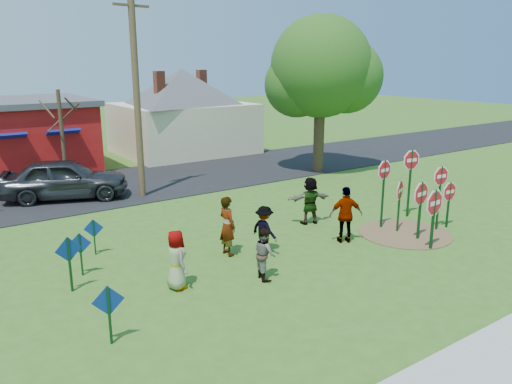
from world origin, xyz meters
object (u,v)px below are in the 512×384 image
stop_sign_d (411,166)px  suv (65,179)px  stop_sign_b (384,177)px  leafy_tree (323,72)px  stop_sign_c (440,183)px  utility_pole (136,86)px  person_b (227,226)px  stop_sign_a (434,207)px  person_a (176,260)px

stop_sign_d → suv: size_ratio=0.53×
stop_sign_b → leafy_tree: size_ratio=0.32×
stop_sign_c → suv: stop_sign_c is taller
stop_sign_d → utility_pole: 11.74m
stop_sign_c → person_b: 7.78m
stop_sign_b → suv: 13.46m
stop_sign_a → stop_sign_d: 3.59m
stop_sign_a → person_a: 8.26m
stop_sign_b → stop_sign_c: size_ratio=1.07×
stop_sign_a → leafy_tree: (4.91, 10.81, 3.89)m
stop_sign_a → suv: stop_sign_a is taller
stop_sign_c → person_a: 9.86m
stop_sign_a → stop_sign_c: stop_sign_c is taller
stop_sign_c → person_b: bearing=169.4°
stop_sign_d → person_a: stop_sign_d is taller
stop_sign_c → utility_pole: utility_pole is taller
stop_sign_b → person_a: stop_sign_b is taller
stop_sign_d → leafy_tree: 9.12m
stop_sign_d → leafy_tree: size_ratio=0.34×
stop_sign_c → leafy_tree: 10.82m
stop_sign_b → person_a: size_ratio=1.62×
stop_sign_a → leafy_tree: bearing=61.6°
stop_sign_a → person_a: bearing=161.3°
stop_sign_d → person_b: size_ratio=1.47×
suv → leafy_tree: leafy_tree is taller
person_a → stop_sign_c: bearing=-96.2°
stop_sign_c → utility_pole: bearing=130.2°
person_a → stop_sign_a: bearing=-105.0°
stop_sign_b → stop_sign_c: bearing=-45.4°
stop_sign_a → suv: size_ratio=0.41×
stop_sign_c → stop_sign_a: bearing=-142.3°
person_a → utility_pole: (2.86, 9.34, 4.03)m
stop_sign_b → leafy_tree: bearing=57.9°
stop_sign_a → stop_sign_c: bearing=27.2°
stop_sign_b → person_b: bearing=167.1°
stop_sign_b → stop_sign_a: bearing=-101.7°
suv → leafy_tree: 13.81m
stop_sign_b → person_b: (-5.95, 0.97, -0.97)m
stop_sign_b → suv: stop_sign_b is taller
stop_sign_c → stop_sign_d: stop_sign_d is taller
person_a → suv: suv is taller
stop_sign_c → leafy_tree: bearing=78.8°
suv → leafy_tree: (12.94, -2.07, 4.38)m
stop_sign_b → person_a: bearing=178.3°
person_a → leafy_tree: 16.19m
leafy_tree → person_b: bearing=-144.7°
stop_sign_b → stop_sign_c: (1.45, -1.30, -0.18)m
stop_sign_a → stop_sign_c: 2.11m
person_b → suv: person_b is taller
stop_sign_c → stop_sign_b: bearing=144.7°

